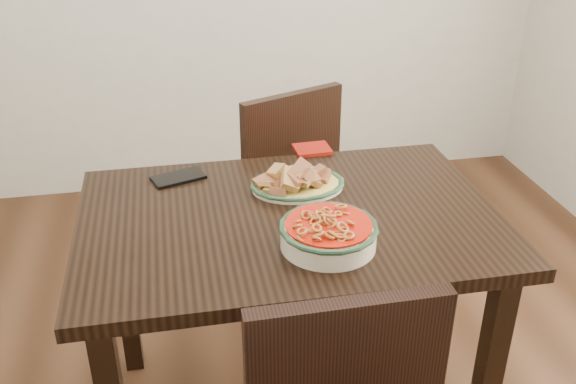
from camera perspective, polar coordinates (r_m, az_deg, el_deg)
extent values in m
cube|color=black|center=(1.81, 0.12, -2.53)|extent=(1.18, 0.78, 0.04)
cube|color=black|center=(1.95, 17.39, -15.13)|extent=(0.06, 0.06, 0.71)
cube|color=black|center=(2.26, -14.36, -7.97)|extent=(0.06, 0.06, 0.71)
cube|color=black|center=(2.40, 10.72, -5.35)|extent=(0.06, 0.06, 0.71)
cube|color=black|center=(2.65, -1.94, 0.44)|extent=(0.55, 0.55, 0.04)
cube|color=black|center=(2.96, -0.84, -1.34)|extent=(0.04, 0.04, 0.41)
cube|color=black|center=(2.81, -6.65, -3.20)|extent=(0.04, 0.04, 0.41)
cube|color=black|center=(2.72, 3.09, -4.23)|extent=(0.04, 0.04, 0.41)
cube|color=black|center=(2.56, -3.07, -6.47)|extent=(0.04, 0.04, 0.41)
cube|color=black|center=(2.40, 0.39, 3.80)|extent=(0.40, 0.20, 0.44)
ellipsoid|color=beige|center=(1.94, 0.86, 0.55)|extent=(0.28, 0.21, 0.02)
ellipsoid|color=gold|center=(1.94, 0.86, 0.71)|extent=(0.27, 0.20, 0.01)
torus|color=#1A3A21|center=(1.93, 0.86, 0.76)|extent=(0.22, 0.22, 0.01)
cylinder|color=silver|center=(1.65, 3.60, -3.89)|extent=(0.25, 0.25, 0.06)
torus|color=#17341F|center=(1.64, 3.63, -3.11)|extent=(0.26, 0.26, 0.02)
cylinder|color=#A31507|center=(1.63, 3.63, -2.96)|extent=(0.22, 0.22, 0.01)
cube|color=black|center=(2.02, -9.72, 1.27)|extent=(0.18, 0.13, 0.01)
cube|color=maroon|center=(2.19, 2.16, 3.83)|extent=(0.12, 0.11, 0.01)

